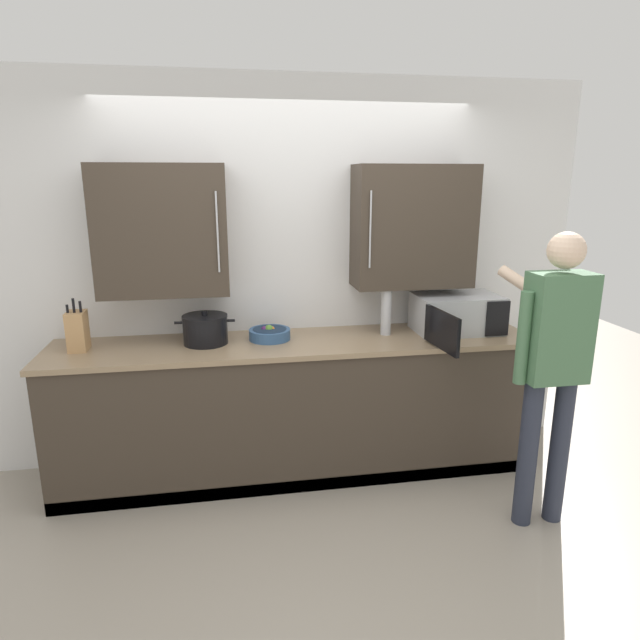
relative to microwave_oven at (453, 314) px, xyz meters
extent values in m
plane|color=#9E9384|center=(-1.11, -0.95, -1.08)|extent=(9.84, 9.84, 0.00)
cube|color=white|center=(-1.11, 0.34, 0.26)|extent=(4.20, 0.10, 2.67)
cube|color=#3D3328|center=(-1.95, 0.13, 0.60)|extent=(0.82, 0.32, 0.83)
cylinder|color=#B7BABF|center=(-1.60, -0.05, 0.60)|extent=(0.01, 0.01, 0.50)
cube|color=#3D3328|center=(-0.28, 0.13, 0.60)|extent=(0.82, 0.32, 0.83)
cylinder|color=#B7BABF|center=(-0.63, -0.05, 0.60)|extent=(0.01, 0.01, 0.50)
cube|color=#3D3328|center=(-1.11, -0.03, -0.62)|extent=(3.19, 0.62, 0.91)
cube|color=#937A5B|center=(-1.11, -0.03, -0.15)|extent=(3.23, 0.66, 0.03)
cube|color=black|center=(-1.11, -0.32, -1.04)|extent=(3.19, 0.04, 0.09)
cube|color=#B7BABF|center=(0.03, 0.02, 0.00)|extent=(0.59, 0.38, 0.26)
cube|color=beige|center=(-0.05, 0.01, 0.00)|extent=(0.38, 0.32, 0.21)
cube|color=black|center=(0.24, -0.18, 0.00)|extent=(0.16, 0.01, 0.24)
cube|color=black|center=(-0.24, -0.38, 0.00)|extent=(0.07, 0.42, 0.24)
cylinder|color=#335684|center=(-1.29, 0.04, -0.10)|extent=(0.28, 0.28, 0.07)
cylinder|color=#192B42|center=(-1.29, 0.04, -0.08)|extent=(0.23, 0.23, 0.05)
sphere|color=#511E5B|center=(-1.32, 0.05, -0.06)|extent=(0.05, 0.05, 0.05)
sphere|color=orange|center=(-1.27, 0.05, -0.06)|extent=(0.04, 0.04, 0.04)
sphere|color=#5B9333|center=(-1.29, 0.05, -0.06)|extent=(0.06, 0.06, 0.06)
cylinder|color=#B7BABF|center=(-0.48, 0.02, 0.02)|extent=(0.07, 0.07, 0.30)
cylinder|color=#B7BABF|center=(-0.48, 0.02, 0.18)|extent=(0.08, 0.08, 0.03)
cube|color=tan|center=(-2.49, 0.00, -0.01)|extent=(0.11, 0.15, 0.25)
cylinder|color=black|center=(-2.53, -0.02, 0.14)|extent=(0.02, 0.02, 0.05)
cylinder|color=black|center=(-2.49, -0.02, 0.16)|extent=(0.02, 0.02, 0.09)
cylinder|color=black|center=(-2.45, -0.02, 0.15)|extent=(0.02, 0.02, 0.07)
cylinder|color=black|center=(-1.71, 0.02, -0.04)|extent=(0.29, 0.29, 0.17)
cylinder|color=black|center=(-1.71, 0.02, 0.05)|extent=(0.29, 0.29, 0.02)
cylinder|color=black|center=(-1.71, 0.02, 0.07)|extent=(0.04, 0.04, 0.03)
cylinder|color=black|center=(-1.88, 0.02, 0.02)|extent=(0.05, 0.02, 0.02)
cylinder|color=black|center=(-1.54, 0.02, 0.02)|extent=(0.05, 0.02, 0.02)
cylinder|color=#282D3D|center=(0.13, -0.87, -0.63)|extent=(0.11, 0.11, 0.90)
cylinder|color=#282D3D|center=(0.33, -0.87, -0.63)|extent=(0.11, 0.11, 0.90)
cube|color=#47704C|center=(0.23, -0.87, 0.13)|extent=(0.34, 0.20, 0.61)
sphere|color=beige|center=(0.23, -0.87, 0.55)|extent=(0.20, 0.20, 0.20)
cylinder|color=beige|center=(0.26, -0.63, 0.25)|extent=(0.35, 0.53, 0.31)
cylinder|color=#47704C|center=(0.03, -0.87, 0.08)|extent=(0.07, 0.07, 0.52)
camera|label=1|loc=(-1.55, -3.49, 0.92)|focal=30.63mm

